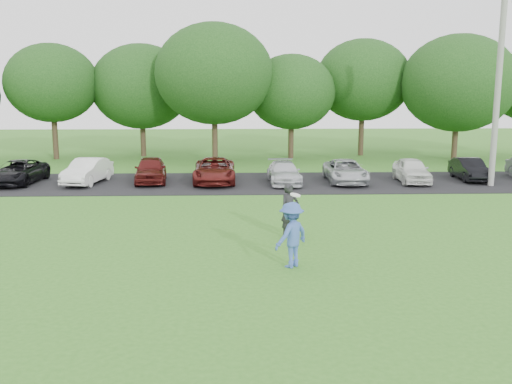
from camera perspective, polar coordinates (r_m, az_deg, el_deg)
ground at (r=15.49m, az=0.45°, el=-7.09°), size 100.00×100.00×0.00m
parking_lot at (r=28.15m, az=-0.67°, el=0.94°), size 32.00×6.50×0.03m
utility_pole at (r=29.14m, az=23.13°, el=10.82°), size 0.28×0.28×10.55m
frisbee_player at (r=14.96m, az=3.56°, el=-4.29°), size 1.26×1.24×2.03m
camera_bystander at (r=17.97m, az=3.37°, el=-1.85°), size 0.74×0.64×1.70m
parked_cars at (r=28.11m, az=-2.17°, el=2.15°), size 30.30×4.43×1.26m
tree_row at (r=37.58m, az=1.31°, el=10.82°), size 42.39×9.85×8.64m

